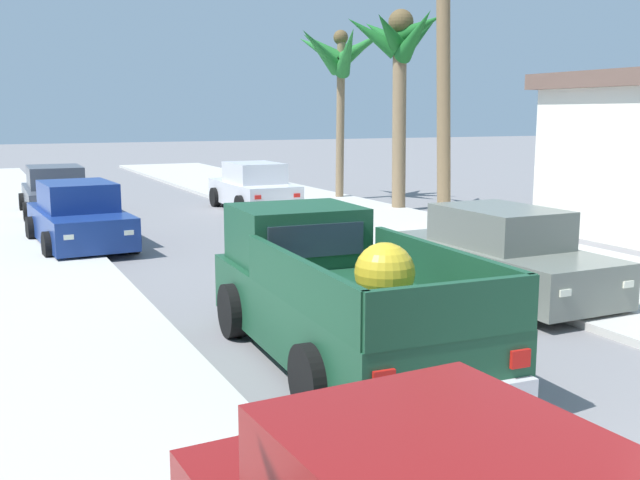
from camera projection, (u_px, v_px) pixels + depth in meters
name	position (u px, v px, depth m)	size (l,w,h in m)	color
sidewalk_right	(455.00, 244.00, 17.49)	(4.75, 60.00, 0.12)	beige
curb_left	(43.00, 281.00, 13.60)	(0.16, 60.00, 0.10)	silver
curb_right	(420.00, 247.00, 17.08)	(0.16, 60.00, 0.10)	silver
pickup_truck	(335.00, 297.00, 9.44)	(2.39, 5.29, 1.80)	#19472D
car_left_near	(501.00, 256.00, 12.53)	(2.05, 4.27, 1.54)	slate
car_left_mid	(254.00, 188.00, 24.03)	(2.03, 4.26, 1.54)	silver
car_left_far	(79.00, 217.00, 17.18)	(2.20, 4.33, 1.54)	navy
car_right_far	(56.00, 193.00, 22.35)	(2.08, 4.28, 1.54)	#474C56
palm_tree_left_fore	(339.00, 56.00, 25.91)	(3.84, 4.21, 6.10)	#846B4C
palm_tree_right_fore	(400.00, 50.00, 23.01)	(3.28, 3.94, 6.31)	#846B4C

